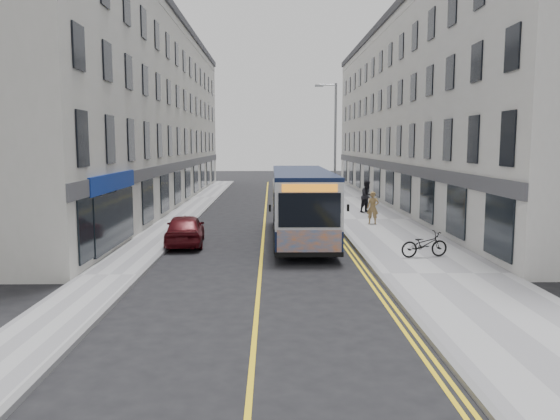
{
  "coord_description": "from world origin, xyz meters",
  "views": [
    {
      "loc": [
        0.4,
        -19.0,
        4.44
      ],
      "look_at": [
        0.76,
        4.22,
        1.6
      ],
      "focal_mm": 35.0,
      "sensor_mm": 36.0,
      "label": 1
    }
  ],
  "objects_px": {
    "pedestrian_near": "(373,208)",
    "car_maroon": "(185,229)",
    "pedestrian_far": "(367,196)",
    "car_white": "(296,197)",
    "streetlamp": "(334,144)",
    "bicycle": "(424,244)",
    "city_bus": "(301,202)"
  },
  "relations": [
    {
      "from": "bicycle",
      "to": "car_white",
      "type": "bearing_deg",
      "value": 1.14
    },
    {
      "from": "city_bus",
      "to": "pedestrian_near",
      "type": "height_order",
      "value": "city_bus"
    },
    {
      "from": "car_maroon",
      "to": "car_white",
      "type": "bearing_deg",
      "value": -115.74
    },
    {
      "from": "bicycle",
      "to": "car_maroon",
      "type": "relative_size",
      "value": 0.46
    },
    {
      "from": "pedestrian_near",
      "to": "car_white",
      "type": "bearing_deg",
      "value": 128.45
    },
    {
      "from": "streetlamp",
      "to": "pedestrian_far",
      "type": "distance_m",
      "value": 4.14
    },
    {
      "from": "pedestrian_near",
      "to": "car_white",
      "type": "distance_m",
      "value": 10.18
    },
    {
      "from": "bicycle",
      "to": "city_bus",
      "type": "bearing_deg",
      "value": 32.72
    },
    {
      "from": "city_bus",
      "to": "car_white",
      "type": "distance_m",
      "value": 13.65
    },
    {
      "from": "streetlamp",
      "to": "car_maroon",
      "type": "distance_m",
      "value": 12.56
    },
    {
      "from": "streetlamp",
      "to": "car_maroon",
      "type": "bearing_deg",
      "value": -129.08
    },
    {
      "from": "pedestrian_far",
      "to": "car_white",
      "type": "height_order",
      "value": "pedestrian_far"
    },
    {
      "from": "city_bus",
      "to": "pedestrian_near",
      "type": "bearing_deg",
      "value": 45.12
    },
    {
      "from": "bicycle",
      "to": "car_maroon",
      "type": "distance_m",
      "value": 10.18
    },
    {
      "from": "city_bus",
      "to": "pedestrian_far",
      "type": "xyz_separation_m",
      "value": [
        4.68,
        9.16,
        -0.63
      ]
    },
    {
      "from": "pedestrian_near",
      "to": "pedestrian_far",
      "type": "bearing_deg",
      "value": 100.56
    },
    {
      "from": "bicycle",
      "to": "car_maroon",
      "type": "xyz_separation_m",
      "value": [
        -9.63,
        3.28,
        0.08
      ]
    },
    {
      "from": "streetlamp",
      "to": "bicycle",
      "type": "relative_size",
      "value": 4.27
    },
    {
      "from": "car_maroon",
      "to": "pedestrian_near",
      "type": "bearing_deg",
      "value": -154.89
    },
    {
      "from": "pedestrian_far",
      "to": "car_white",
      "type": "bearing_deg",
      "value": 98.41
    },
    {
      "from": "city_bus",
      "to": "streetlamp",
      "type": "bearing_deg",
      "value": 73.32
    },
    {
      "from": "pedestrian_near",
      "to": "car_maroon",
      "type": "distance_m",
      "value": 10.75
    },
    {
      "from": "city_bus",
      "to": "pedestrian_far",
      "type": "relative_size",
      "value": 5.48
    },
    {
      "from": "pedestrian_far",
      "to": "car_maroon",
      "type": "height_order",
      "value": "pedestrian_far"
    },
    {
      "from": "pedestrian_far",
      "to": "car_white",
      "type": "xyz_separation_m",
      "value": [
        -4.28,
        4.44,
        -0.49
      ]
    },
    {
      "from": "pedestrian_near",
      "to": "car_white",
      "type": "height_order",
      "value": "pedestrian_near"
    },
    {
      "from": "pedestrian_far",
      "to": "bicycle",
      "type": "bearing_deg",
      "value": -126.44
    },
    {
      "from": "streetlamp",
      "to": "car_white",
      "type": "height_order",
      "value": "streetlamp"
    },
    {
      "from": "city_bus",
      "to": "pedestrian_far",
      "type": "height_order",
      "value": "city_bus"
    },
    {
      "from": "pedestrian_far",
      "to": "city_bus",
      "type": "bearing_deg",
      "value": -152.61
    },
    {
      "from": "pedestrian_far",
      "to": "pedestrian_near",
      "type": "bearing_deg",
      "value": -132.11
    },
    {
      "from": "streetlamp",
      "to": "car_white",
      "type": "xyz_separation_m",
      "value": [
        -2.0,
        5.59,
        -3.74
      ]
    }
  ]
}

